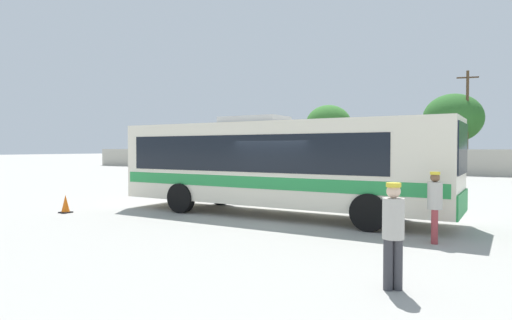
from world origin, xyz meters
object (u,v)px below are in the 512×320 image
parked_car_third_dark_blue (381,167)px  parked_car_leftmost_white (248,164)px  parked_car_second_white (314,165)px  utility_pole_near (467,120)px  roadside_tree_midleft (328,124)px  coach_bus_cream_green (273,162)px  passenger_waiting_on_apron (393,229)px  attendant_by_bus_door (435,203)px  roadside_tree_midright (453,118)px  traffic_cone_on_apron (66,204)px  vendor_umbrella_near_gate_orange (180,156)px  roadside_tree_left (268,132)px

parked_car_third_dark_blue → parked_car_leftmost_white: bearing=-179.6°
parked_car_second_white → parked_car_leftmost_white: bearing=-176.0°
utility_pole_near → roadside_tree_midleft: (-14.06, 3.15, 0.19)m
coach_bus_cream_green → passenger_waiting_on_apron: size_ratio=6.69×
parked_car_third_dark_blue → passenger_waiting_on_apron: bearing=-75.9°
attendant_by_bus_door → parked_car_third_dark_blue: (-7.28, 24.65, -0.19)m
parked_car_second_white → roadside_tree_midright: size_ratio=0.60×
utility_pole_near → traffic_cone_on_apron: (-10.53, -32.70, -4.44)m
attendant_by_bus_door → utility_pole_near: 31.76m
passenger_waiting_on_apron → parked_car_leftmost_white: bearing=124.7°
vendor_umbrella_near_gate_orange → parked_car_third_dark_blue: size_ratio=0.50×
vendor_umbrella_near_gate_orange → roadside_tree_midleft: 27.66m
vendor_umbrella_near_gate_orange → roadside_tree_midleft: size_ratio=0.31×
roadside_tree_midleft → roadside_tree_left: bearing=-174.1°
vendor_umbrella_near_gate_orange → parked_car_leftmost_white: vendor_umbrella_near_gate_orange is taller
roadside_tree_midleft → roadside_tree_midright: size_ratio=0.96×
roadside_tree_left → traffic_cone_on_apron: (10.75, -35.10, -3.91)m
traffic_cone_on_apron → passenger_waiting_on_apron: bearing=-13.2°
traffic_cone_on_apron → utility_pole_near: bearing=72.2°
attendant_by_bus_door → parked_car_third_dark_blue: bearing=106.5°
parked_car_second_white → traffic_cone_on_apron: size_ratio=6.87×
passenger_waiting_on_apron → roadside_tree_midleft: size_ratio=0.24×
attendant_by_bus_door → traffic_cone_on_apron: size_ratio=2.67×
parked_car_leftmost_white → roadside_tree_midright: bearing=26.3°
vendor_umbrella_near_gate_orange → traffic_cone_on_apron: size_ratio=3.42×
passenger_waiting_on_apron → traffic_cone_on_apron: (-11.82, 2.78, -0.67)m
roadside_tree_midleft → vendor_umbrella_near_gate_orange: bearing=-86.5°
utility_pole_near → roadside_tree_midright: (-1.29, 1.54, 0.32)m
roadside_tree_left → parked_car_third_dark_blue: bearing=-31.0°
passenger_waiting_on_apron → parked_car_second_white: passenger_waiting_on_apron is taller
attendant_by_bus_door → traffic_cone_on_apron: attendant_by_bus_door is taller
coach_bus_cream_green → traffic_cone_on_apron: size_ratio=17.97×
roadside_tree_left → roadside_tree_midright: 20.02m
coach_bus_cream_green → roadside_tree_midright: (2.70, 31.04, 3.26)m
parked_car_third_dark_blue → roadside_tree_midleft: bearing=129.3°
parked_car_leftmost_white → utility_pole_near: (18.45, 6.93, 3.96)m
vendor_umbrella_near_gate_orange → traffic_cone_on_apron: vendor_umbrella_near_gate_orange is taller
parked_car_third_dark_blue → roadside_tree_left: 18.29m
parked_car_leftmost_white → parked_car_third_dark_blue: 12.58m
coach_bus_cream_green → traffic_cone_on_apron: 7.43m
parked_car_leftmost_white → roadside_tree_midright: 19.61m
attendant_by_bus_door → vendor_umbrella_near_gate_orange: vendor_umbrella_near_gate_orange is taller
attendant_by_bus_door → vendor_umbrella_near_gate_orange: 15.57m
vendor_umbrella_near_gate_orange → roadside_tree_midright: 28.29m
utility_pole_near → roadside_tree_midleft: utility_pole_near is taller
passenger_waiting_on_apron → vendor_umbrella_near_gate_orange: (-13.66, 11.19, 0.89)m
roadside_tree_left → roadside_tree_midright: (19.98, -0.86, 0.85)m
parked_car_second_white → traffic_cone_on_apron: 26.27m
roadside_tree_left → traffic_cone_on_apron: bearing=-73.0°
passenger_waiting_on_apron → roadside_tree_midleft: (-15.35, 38.63, 3.95)m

